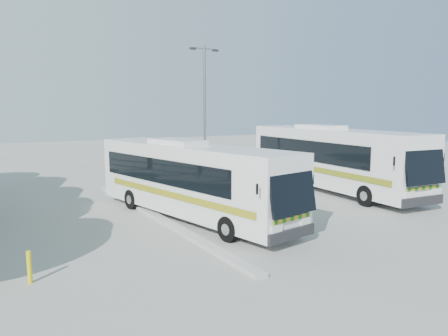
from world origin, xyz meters
TOP-DOWN VIEW (x-y plane):
  - ground at (0.00, 0.00)m, footprint 100.00×100.00m
  - kerb_divider at (-2.30, 2.00)m, footprint 0.40×16.00m
  - coach_main at (-1.00, 1.12)m, footprint 4.38×11.53m
  - coach_adjacent at (8.67, 2.77)m, footprint 3.44×12.75m
  - lamppost at (4.90, 10.95)m, footprint 2.15×0.35m
  - bollard at (-7.82, -3.04)m, footprint 0.16×0.16m

SIDE VIEW (x-z plane):
  - ground at x=0.00m, z-range 0.00..0.00m
  - kerb_divider at x=-2.30m, z-range 0.00..0.15m
  - bollard at x=-7.82m, z-range 0.00..0.89m
  - coach_main at x=-1.00m, z-range 0.15..3.29m
  - coach_adjacent at x=8.67m, z-range 0.17..3.66m
  - lamppost at x=4.90m, z-range 0.46..9.26m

